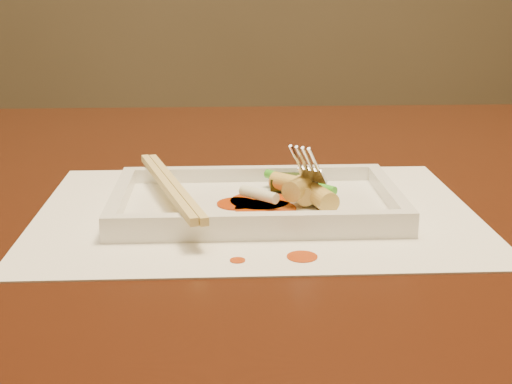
{
  "coord_description": "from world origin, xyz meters",
  "views": [
    {
      "loc": [
        0.07,
        -0.73,
        0.96
      ],
      "look_at": [
        0.1,
        -0.1,
        0.77
      ],
      "focal_mm": 50.0,
      "sensor_mm": 36.0,
      "label": 1
    }
  ],
  "objects_px": {
    "plate_base": "(256,207)",
    "placemat": "(256,211)",
    "fork": "(331,119)",
    "chopstick_a": "(166,185)",
    "table": "(161,271)"
  },
  "relations": [
    {
      "from": "table",
      "to": "chopstick_a",
      "type": "xyz_separation_m",
      "value": [
        0.02,
        -0.1,
        0.13
      ]
    },
    {
      "from": "chopstick_a",
      "to": "placemat",
      "type": "bearing_deg",
      "value": 0.0
    },
    {
      "from": "chopstick_a",
      "to": "table",
      "type": "bearing_deg",
      "value": 99.71
    },
    {
      "from": "placemat",
      "to": "chopstick_a",
      "type": "distance_m",
      "value": 0.09
    },
    {
      "from": "table",
      "to": "placemat",
      "type": "bearing_deg",
      "value": -46.02
    },
    {
      "from": "plate_base",
      "to": "chopstick_a",
      "type": "xyz_separation_m",
      "value": [
        -0.08,
        0.0,
        0.02
      ]
    },
    {
      "from": "table",
      "to": "plate_base",
      "type": "relative_size",
      "value": 5.38
    },
    {
      "from": "table",
      "to": "fork",
      "type": "xyz_separation_m",
      "value": [
        0.17,
        -0.09,
        0.18
      ]
    },
    {
      "from": "plate_base",
      "to": "placemat",
      "type": "bearing_deg",
      "value": 180.0
    },
    {
      "from": "plate_base",
      "to": "fork",
      "type": "relative_size",
      "value": 1.86
    },
    {
      "from": "chopstick_a",
      "to": "fork",
      "type": "xyz_separation_m",
      "value": [
        0.15,
        0.02,
        0.06
      ]
    },
    {
      "from": "plate_base",
      "to": "fork",
      "type": "height_order",
      "value": "fork"
    },
    {
      "from": "table",
      "to": "fork",
      "type": "relative_size",
      "value": 10.0
    },
    {
      "from": "table",
      "to": "placemat",
      "type": "relative_size",
      "value": 3.5
    },
    {
      "from": "placemat",
      "to": "fork",
      "type": "xyz_separation_m",
      "value": [
        0.07,
        0.02,
        0.08
      ]
    }
  ]
}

